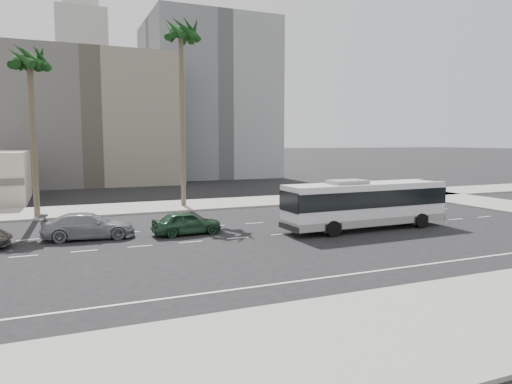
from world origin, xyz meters
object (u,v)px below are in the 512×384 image
palm_mid (30,63)px  car_b (88,226)px  car_a (187,223)px  palm_near (181,36)px  city_bus (366,203)px

palm_mid → car_b: bearing=-71.6°
car_a → palm_mid: bearing=37.3°
palm_near → palm_mid: 12.75m
car_a → car_b: size_ratio=0.80×
car_b → palm_mid: (-3.24, 9.77, 11.08)m
car_a → palm_mid: size_ratio=0.34×
car_b → palm_near: (8.92, 11.57, 14.44)m
car_a → car_b: 6.04m
city_bus → palm_mid: bearing=145.2°
city_bus → palm_near: size_ratio=0.71×
city_bus → palm_near: 22.38m
palm_mid → city_bus: bearing=-33.3°
car_a → palm_near: (2.97, 12.62, 14.49)m
city_bus → palm_near: palm_near is taller
car_b → palm_near: 20.55m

